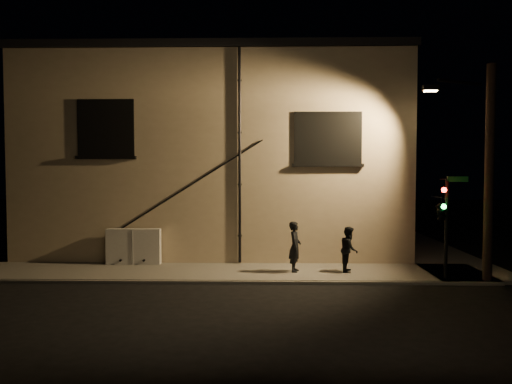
{
  "coord_description": "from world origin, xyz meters",
  "views": [
    {
      "loc": [
        -0.76,
        -16.34,
        3.8
      ],
      "look_at": [
        -1.15,
        1.8,
        2.96
      ],
      "focal_mm": 35.0,
      "sensor_mm": 36.0,
      "label": 1
    }
  ],
  "objects_px": {
    "pedestrian_a": "(295,247)",
    "streetlamp_pole": "(486,168)",
    "utility_cabinet": "(134,246)",
    "pedestrian_b": "(349,249)",
    "traffic_signal": "(442,210)"
  },
  "relations": [
    {
      "from": "utility_cabinet",
      "to": "pedestrian_b",
      "type": "height_order",
      "value": "pedestrian_b"
    },
    {
      "from": "pedestrian_a",
      "to": "streetlamp_pole",
      "type": "height_order",
      "value": "streetlamp_pole"
    },
    {
      "from": "pedestrian_a",
      "to": "streetlamp_pole",
      "type": "xyz_separation_m",
      "value": [
        6.2,
        -1.14,
        2.81
      ]
    },
    {
      "from": "pedestrian_b",
      "to": "traffic_signal",
      "type": "relative_size",
      "value": 0.47
    },
    {
      "from": "pedestrian_b",
      "to": "streetlamp_pole",
      "type": "xyz_separation_m",
      "value": [
        4.26,
        -1.2,
        2.9
      ]
    },
    {
      "from": "utility_cabinet",
      "to": "pedestrian_a",
      "type": "xyz_separation_m",
      "value": [
        6.16,
        -1.31,
        0.22
      ]
    },
    {
      "from": "pedestrian_a",
      "to": "streetlamp_pole",
      "type": "bearing_deg",
      "value": -91.18
    },
    {
      "from": "pedestrian_b",
      "to": "streetlamp_pole",
      "type": "relative_size",
      "value": 0.22
    },
    {
      "from": "pedestrian_a",
      "to": "pedestrian_b",
      "type": "bearing_deg",
      "value": -78.83
    },
    {
      "from": "utility_cabinet",
      "to": "pedestrian_a",
      "type": "distance_m",
      "value": 6.3
    },
    {
      "from": "pedestrian_a",
      "to": "streetlamp_pole",
      "type": "distance_m",
      "value": 6.9
    },
    {
      "from": "pedestrian_a",
      "to": "traffic_signal",
      "type": "bearing_deg",
      "value": -92.88
    },
    {
      "from": "traffic_signal",
      "to": "pedestrian_a",
      "type": "bearing_deg",
      "value": 167.89
    },
    {
      "from": "pedestrian_b",
      "to": "utility_cabinet",
      "type": "bearing_deg",
      "value": 93.38
    },
    {
      "from": "utility_cabinet",
      "to": "pedestrian_a",
      "type": "height_order",
      "value": "pedestrian_a"
    }
  ]
}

